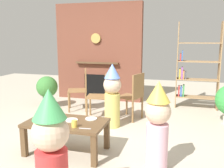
{
  "coord_description": "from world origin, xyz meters",
  "views": [
    {
      "loc": [
        1.2,
        -3.27,
        1.55
      ],
      "look_at": [
        0.15,
        0.4,
        0.84
      ],
      "focal_mm": 39.33,
      "sensor_mm": 36.0,
      "label": 1
    }
  ],
  "objects_px": {
    "potted_plant_short": "(47,88)",
    "coffee_table": "(66,126)",
    "dining_chair_left": "(81,87)",
    "dining_chair_right": "(134,94)",
    "paper_cup_near_left": "(37,121)",
    "paper_cup_near_right": "(74,124)",
    "bookshelf": "(194,71)",
    "child_in_pink": "(157,124)",
    "paper_cup_far_left": "(45,113)",
    "child_by_the_chairs": "(112,94)",
    "dining_chair_middle": "(102,93)",
    "paper_plate_rear": "(91,119)",
    "birthday_cake_slice": "(62,115)",
    "paper_cup_center": "(49,116)",
    "child_with_cone_hat": "(51,151)",
    "paper_plate_front": "(71,120)"
  },
  "relations": [
    {
      "from": "bookshelf",
      "to": "dining_chair_right",
      "type": "height_order",
      "value": "bookshelf"
    },
    {
      "from": "paper_plate_rear",
      "to": "potted_plant_short",
      "type": "bearing_deg",
      "value": 134.46
    },
    {
      "from": "child_in_pink",
      "to": "paper_cup_center",
      "type": "bearing_deg",
      "value": 0.62
    },
    {
      "from": "paper_cup_center",
      "to": "paper_plate_rear",
      "type": "distance_m",
      "value": 0.59
    },
    {
      "from": "child_with_cone_hat",
      "to": "paper_plate_rear",
      "type": "bearing_deg",
      "value": -14.57
    },
    {
      "from": "paper_cup_near_left",
      "to": "paper_cup_near_right",
      "type": "distance_m",
      "value": 0.5
    },
    {
      "from": "child_by_the_chairs",
      "to": "coffee_table",
      "type": "bearing_deg",
      "value": -0.0
    },
    {
      "from": "dining_chair_left",
      "to": "child_with_cone_hat",
      "type": "bearing_deg",
      "value": 85.7
    },
    {
      "from": "coffee_table",
      "to": "child_by_the_chairs",
      "type": "distance_m",
      "value": 1.2
    },
    {
      "from": "child_in_pink",
      "to": "dining_chair_right",
      "type": "relative_size",
      "value": 1.2
    },
    {
      "from": "bookshelf",
      "to": "child_in_pink",
      "type": "bearing_deg",
      "value": -99.73
    },
    {
      "from": "bookshelf",
      "to": "paper_plate_front",
      "type": "height_order",
      "value": "bookshelf"
    },
    {
      "from": "paper_cup_near_left",
      "to": "birthday_cake_slice",
      "type": "height_order",
      "value": "paper_cup_near_left"
    },
    {
      "from": "bookshelf",
      "to": "child_by_the_chairs",
      "type": "height_order",
      "value": "bookshelf"
    },
    {
      "from": "bookshelf",
      "to": "paper_cup_near_right",
      "type": "distance_m",
      "value": 3.36
    },
    {
      "from": "paper_cup_near_left",
      "to": "child_with_cone_hat",
      "type": "bearing_deg",
      "value": -51.66
    },
    {
      "from": "paper_cup_center",
      "to": "child_by_the_chairs",
      "type": "height_order",
      "value": "child_by_the_chairs"
    },
    {
      "from": "coffee_table",
      "to": "dining_chair_middle",
      "type": "height_order",
      "value": "dining_chair_middle"
    },
    {
      "from": "potted_plant_short",
      "to": "dining_chair_left",
      "type": "bearing_deg",
      "value": 1.24
    },
    {
      "from": "paper_cup_far_left",
      "to": "birthday_cake_slice",
      "type": "bearing_deg",
      "value": -3.4
    },
    {
      "from": "child_with_cone_hat",
      "to": "child_in_pink",
      "type": "xyz_separation_m",
      "value": [
        0.79,
        1.01,
        -0.04
      ]
    },
    {
      "from": "potted_plant_short",
      "to": "child_in_pink",
      "type": "bearing_deg",
      "value": -37.92
    },
    {
      "from": "paper_cup_near_right",
      "to": "child_with_cone_hat",
      "type": "relative_size",
      "value": 0.08
    },
    {
      "from": "paper_cup_near_left",
      "to": "birthday_cake_slice",
      "type": "bearing_deg",
      "value": 59.42
    },
    {
      "from": "bookshelf",
      "to": "dining_chair_left",
      "type": "height_order",
      "value": "bookshelf"
    },
    {
      "from": "child_by_the_chairs",
      "to": "dining_chair_middle",
      "type": "bearing_deg",
      "value": -124.77
    },
    {
      "from": "birthday_cake_slice",
      "to": "dining_chair_middle",
      "type": "distance_m",
      "value": 1.43
    },
    {
      "from": "dining_chair_left",
      "to": "paper_cup_far_left",
      "type": "bearing_deg",
      "value": 73.64
    },
    {
      "from": "paper_cup_near_left",
      "to": "dining_chair_right",
      "type": "xyz_separation_m",
      "value": [
        0.92,
        1.84,
        0.01
      ]
    },
    {
      "from": "paper_cup_center",
      "to": "dining_chair_left",
      "type": "relative_size",
      "value": 0.11
    },
    {
      "from": "bookshelf",
      "to": "paper_cup_center",
      "type": "bearing_deg",
      "value": -125.8
    },
    {
      "from": "paper_cup_far_left",
      "to": "child_with_cone_hat",
      "type": "distance_m",
      "value": 1.52
    },
    {
      "from": "potted_plant_short",
      "to": "coffee_table",
      "type": "bearing_deg",
      "value": -53.49
    },
    {
      "from": "dining_chair_left",
      "to": "dining_chair_right",
      "type": "xyz_separation_m",
      "value": [
        1.22,
        -0.33,
        0.0
      ]
    },
    {
      "from": "birthday_cake_slice",
      "to": "child_by_the_chairs",
      "type": "xyz_separation_m",
      "value": [
        0.44,
        1.04,
        0.1
      ]
    },
    {
      "from": "birthday_cake_slice",
      "to": "dining_chair_right",
      "type": "xyz_separation_m",
      "value": [
        0.73,
        1.52,
        0.02
      ]
    },
    {
      "from": "paper_cup_center",
      "to": "child_by_the_chairs",
      "type": "relative_size",
      "value": 0.09
    },
    {
      "from": "paper_cup_near_left",
      "to": "potted_plant_short",
      "type": "distance_m",
      "value": 2.44
    },
    {
      "from": "potted_plant_short",
      "to": "paper_cup_near_right",
      "type": "bearing_deg",
      "value": -52.29
    },
    {
      "from": "paper_cup_far_left",
      "to": "birthday_cake_slice",
      "type": "height_order",
      "value": "paper_cup_far_left"
    },
    {
      "from": "paper_cup_near_right",
      "to": "paper_plate_front",
      "type": "distance_m",
      "value": 0.27
    },
    {
      "from": "bookshelf",
      "to": "potted_plant_short",
      "type": "height_order",
      "value": "bookshelf"
    },
    {
      "from": "bookshelf",
      "to": "child_with_cone_hat",
      "type": "bearing_deg",
      "value": -108.19
    },
    {
      "from": "bookshelf",
      "to": "birthday_cake_slice",
      "type": "distance_m",
      "value": 3.29
    },
    {
      "from": "child_with_cone_hat",
      "to": "dining_chair_middle",
      "type": "relative_size",
      "value": 1.28
    },
    {
      "from": "paper_plate_front",
      "to": "potted_plant_short",
      "type": "distance_m",
      "value": 2.4
    },
    {
      "from": "potted_plant_short",
      "to": "child_by_the_chairs",
      "type": "bearing_deg",
      "value": -24.51
    },
    {
      "from": "paper_cup_near_right",
      "to": "potted_plant_short",
      "type": "relative_size",
      "value": 0.13
    },
    {
      "from": "paper_cup_center",
      "to": "paper_plate_rear",
      "type": "relative_size",
      "value": 0.6
    },
    {
      "from": "paper_cup_far_left",
      "to": "bookshelf",
      "type": "bearing_deg",
      "value": 51.57
    }
  ]
}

